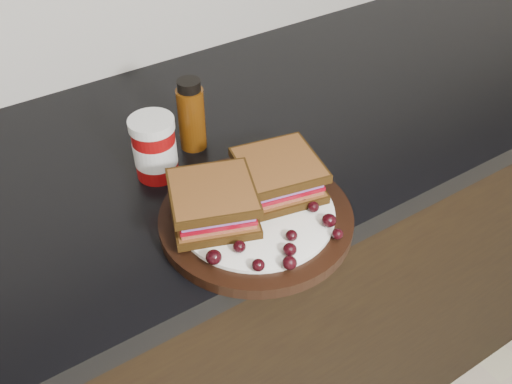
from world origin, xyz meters
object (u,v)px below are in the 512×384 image
condiment_jar (155,148)px  plate (256,219)px  oil_bottle (191,114)px  sandwich_left (213,203)px

condiment_jar → plate: bearing=-68.9°
oil_bottle → sandwich_left: bearing=-109.9°
plate → oil_bottle: size_ratio=2.24×
plate → sandwich_left: sandwich_left is taller
plate → oil_bottle: bearing=86.2°
plate → condiment_jar: size_ratio=2.70×
plate → oil_bottle: 0.22m
sandwich_left → oil_bottle: 0.21m
plate → condiment_jar: 0.20m
plate → condiment_jar: bearing=111.1°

